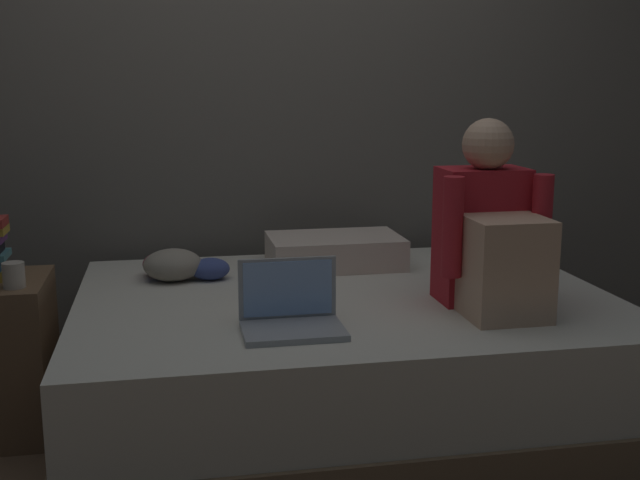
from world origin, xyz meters
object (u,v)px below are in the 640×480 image
person_sitting (491,237)px  clothes_pile (175,266)px  mug (14,275)px  laptop (291,313)px  pillow (335,251)px  bed (344,360)px

person_sitting → clothes_pile: (-1.07, 0.61, -0.20)m
mug → laptop: bearing=-25.4°
pillow → clothes_pile: bearing=-171.3°
clothes_pile → laptop: bearing=-64.4°
laptop → pillow: 0.90m
bed → person_sitting: size_ratio=3.05×
laptop → mug: size_ratio=3.56×
bed → person_sitting: person_sitting is taller
bed → mug: mug is taller
laptop → pillow: laptop is taller
clothes_pile → bed: bearing=-29.4°
mug → clothes_pile: size_ratio=0.26×
person_sitting → mug: 1.66m
person_sitting → pillow: bearing=119.2°
laptop → clothes_pile: (-0.35, 0.73, -0.00)m
bed → clothes_pile: clothes_pile is taller
bed → clothes_pile: (-0.61, 0.35, 0.31)m
bed → mug: (-1.17, 0.04, 0.38)m
pillow → clothes_pile: 0.68m
pillow → mug: size_ratio=6.22×
person_sitting → pillow: person_sitting is taller
pillow → clothes_pile: size_ratio=1.63×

